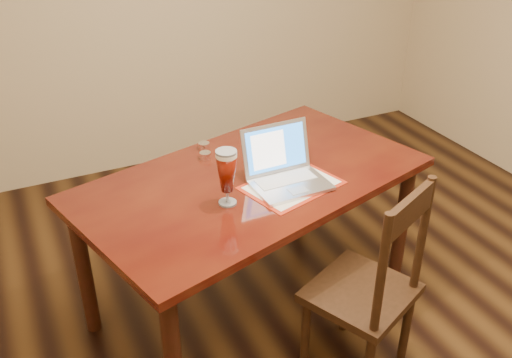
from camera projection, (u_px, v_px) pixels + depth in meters
name	position (u px, v px, depth m)	size (l,w,h in m)	color
ground	(348.00, 357.00, 2.88)	(5.00, 5.00, 0.00)	black
room_shell	(388.00, 2.00, 2.01)	(4.51, 5.01, 2.71)	tan
dining_table	(253.00, 193.00, 2.89)	(1.93, 1.41, 1.08)	#4C170A
dining_chair	(369.00, 290.00, 2.58)	(0.58, 0.57, 1.06)	black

